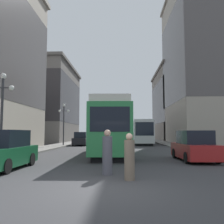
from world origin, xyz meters
name	(u,v)px	position (x,y,z in m)	size (l,w,h in m)	color
ground_plane	(102,190)	(0.00, 0.00, 0.00)	(200.00, 200.00, 0.00)	#38383A
sidewalk_left	(80,141)	(-7.63, 40.00, 0.07)	(2.73, 120.00, 0.15)	gray
sidewalk_right	(157,141)	(7.63, 40.00, 0.07)	(2.73, 120.00, 0.15)	gray
streetcar	(112,128)	(-0.22, 12.26, 2.10)	(2.91, 12.98, 3.89)	black
transit_bus	(142,131)	(3.72, 29.32, 1.95)	(3.07, 13.08, 3.45)	black
parked_car_left_near	(3,151)	(-4.97, 3.83, 0.84)	(1.91, 4.22, 1.82)	black
parked_car_left_mid	(81,139)	(-4.97, 25.08, 0.84)	(1.99, 4.35, 1.82)	black
parked_car_right_far	(194,147)	(4.97, 7.53, 0.84)	(1.95, 4.52, 1.82)	black
parked_car_left_far	(87,138)	(-4.97, 31.19, 0.84)	(1.97, 4.93, 1.82)	black
pedestrian_crossing_near	(129,158)	(0.85, 1.48, 0.78)	(0.37, 0.37, 1.67)	#6B5B4C
pedestrian_crossing_far	(107,154)	(-0.01, 2.54, 0.84)	(0.41, 0.41, 1.81)	#4C4C56
lamp_post_left_near	(2,101)	(-6.87, 7.20, 3.64)	(1.41, 0.36, 5.29)	#333338
lamp_post_left_far	(64,118)	(-6.87, 22.95, 3.65)	(1.41, 0.36, 5.31)	#333338
building_left_corner	(33,103)	(-16.50, 37.40, 7.44)	(15.61, 17.33, 14.52)	slate
building_right_corner	(211,62)	(15.49, 32.02, 13.52)	(13.58, 17.25, 26.24)	#A89E8E
building_right_midblock	(188,105)	(15.99, 48.01, 8.28)	(14.59, 18.96, 16.14)	slate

